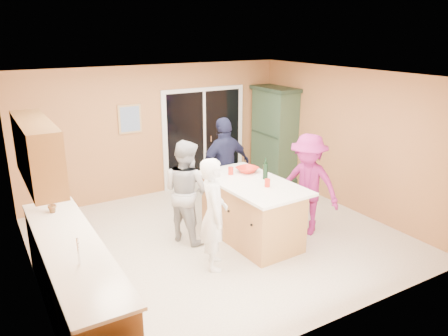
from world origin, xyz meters
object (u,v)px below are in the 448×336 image
kitchen_island (251,213)px  woman_grey (186,191)px  woman_white (214,214)px  woman_navy (225,167)px  green_hutch (274,136)px  woman_magenta (308,185)px

kitchen_island → woman_grey: 1.09m
woman_white → woman_navy: size_ratio=0.90×
kitchen_island → woman_grey: size_ratio=1.17×
green_hutch → woman_magenta: green_hutch is taller
woman_white → kitchen_island: bearing=-41.4°
woman_white → woman_grey: 0.98m
woman_white → woman_navy: 1.91m
woman_magenta → woman_grey: bearing=-139.4°
woman_navy → woman_magenta: 1.56m
kitchen_island → woman_magenta: woman_magenta is taller
green_hutch → woman_grey: green_hutch is taller
green_hutch → woman_grey: 3.36m
kitchen_island → woman_navy: bearing=78.6°
woman_navy → woman_magenta: size_ratio=1.07×
woman_white → woman_grey: (0.05, 0.98, 0.01)m
green_hutch → woman_white: 3.97m
kitchen_island → green_hutch: size_ratio=0.92×
woman_magenta → green_hutch: bearing=129.1°
kitchen_island → woman_grey: (-0.88, 0.54, 0.36)m
woman_white → woman_navy: woman_navy is taller
woman_navy → woman_magenta: bearing=114.4°
woman_magenta → kitchen_island: bearing=-130.5°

